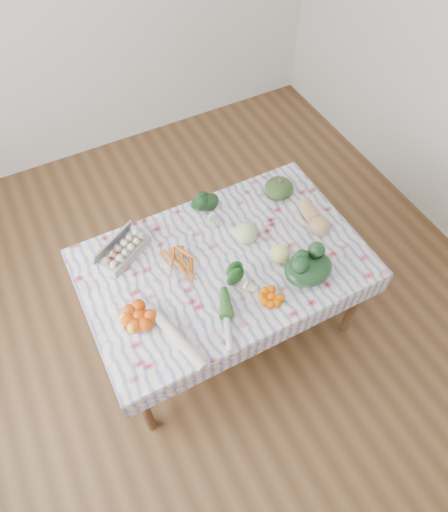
{
  "coord_description": "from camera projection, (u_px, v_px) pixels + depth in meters",
  "views": [
    {
      "loc": [
        -0.71,
        -1.37,
        2.96
      ],
      "look_at": [
        0.0,
        0.0,
        0.82
      ],
      "focal_mm": 32.0,
      "sensor_mm": 36.0,
      "label": 1
    }
  ],
  "objects": [
    {
      "name": "ground",
      "position": [
        224.0,
        322.0,
        3.3
      ],
      "size": [
        4.5,
        4.5,
        0.0
      ],
      "primitive_type": "plane",
      "color": "brown",
      "rests_on": "ground"
    },
    {
      "name": "dining_table",
      "position": [
        224.0,
        270.0,
        2.75
      ],
      "size": [
        1.6,
        1.0,
        0.75
      ],
      "color": "brown",
      "rests_on": "ground"
    },
    {
      "name": "tablecloth",
      "position": [
        224.0,
        262.0,
        2.69
      ],
      "size": [
        1.66,
        1.06,
        0.01
      ],
      "primitive_type": "cube",
      "color": "white",
      "rests_on": "dining_table"
    },
    {
      "name": "egg_carton",
      "position": [
        126.0,
        251.0,
        2.68
      ],
      "size": [
        0.34,
        0.27,
        0.09
      ],
      "primitive_type": "cube",
      "rotation": [
        0.0,
        0.0,
        0.5
      ],
      "color": "#A4A39F",
      "rests_on": "tablecloth"
    },
    {
      "name": "carrot_bunch",
      "position": [
        181.0,
        264.0,
        2.65
      ],
      "size": [
        0.23,
        0.21,
        0.04
      ],
      "primitive_type": "cube",
      "rotation": [
        0.0,
        0.0,
        -0.04
      ],
      "color": "#D06219",
      "rests_on": "tablecloth"
    },
    {
      "name": "kale_bunch",
      "position": [
        208.0,
        209.0,
        2.84
      ],
      "size": [
        0.18,
        0.16,
        0.14
      ],
      "primitive_type": "ellipsoid",
      "rotation": [
        0.0,
        0.0,
        0.13
      ],
      "color": "#153416",
      "rests_on": "tablecloth"
    },
    {
      "name": "kabocha_squash",
      "position": [
        279.0,
        188.0,
        2.95
      ],
      "size": [
        0.24,
        0.24,
        0.12
      ],
      "primitive_type": "ellipsoid",
      "rotation": [
        0.0,
        0.0,
        -0.33
      ],
      "color": "#354E23",
      "rests_on": "tablecloth"
    },
    {
      "name": "cabbage",
      "position": [
        246.0,
        233.0,
        2.72
      ],
      "size": [
        0.14,
        0.14,
        0.14
      ],
      "primitive_type": "sphere",
      "rotation": [
        0.0,
        0.0,
        0.05
      ],
      "color": "#BFDA88",
      "rests_on": "tablecloth"
    },
    {
      "name": "butternut_squash",
      "position": [
        314.0,
        217.0,
        2.81
      ],
      "size": [
        0.15,
        0.28,
        0.12
      ],
      "primitive_type": "ellipsoid",
      "rotation": [
        0.0,
        0.0,
        -0.11
      ],
      "color": "tan",
      "rests_on": "tablecloth"
    },
    {
      "name": "orange_cluster",
      "position": [
        139.0,
        316.0,
        2.43
      ],
      "size": [
        0.32,
        0.32,
        0.08
      ],
      "primitive_type": "cube",
      "rotation": [
        0.0,
        0.0,
        0.38
      ],
      "color": "#E34C0A",
      "rests_on": "tablecloth"
    },
    {
      "name": "broccoli",
      "position": [
        240.0,
        279.0,
        2.56
      ],
      "size": [
        0.18,
        0.18,
        0.1
      ],
      "primitive_type": "ellipsoid",
      "rotation": [
        0.0,
        0.0,
        0.54
      ],
      "color": "#1A4A1A",
      "rests_on": "tablecloth"
    },
    {
      "name": "mandarin_cluster",
      "position": [
        271.0,
        296.0,
        2.52
      ],
      "size": [
        0.2,
        0.2,
        0.05
      ],
      "primitive_type": "cube",
      "rotation": [
        0.0,
        0.0,
        0.19
      ],
      "color": "#FF6F00",
      "rests_on": "tablecloth"
    },
    {
      "name": "grapefruit",
      "position": [
        280.0,
        253.0,
        2.65
      ],
      "size": [
        0.15,
        0.15,
        0.12
      ],
      "primitive_type": "sphere",
      "rotation": [
        0.0,
        0.0,
        0.43
      ],
      "color": "#ECEA70",
      "rests_on": "tablecloth"
    },
    {
      "name": "spinach_bag",
      "position": [
        308.0,
        269.0,
        2.58
      ],
      "size": [
        0.34,
        0.3,
        0.13
      ],
      "primitive_type": "ellipsoid",
      "rotation": [
        0.0,
        0.0,
        0.26
      ],
      "color": "#153218",
      "rests_on": "tablecloth"
    },
    {
      "name": "daikon",
      "position": [
        179.0,
        340.0,
        2.36
      ],
      "size": [
        0.16,
        0.42,
        0.06
      ],
      "primitive_type": "cylinder",
      "rotation": [
        1.57,
        0.0,
        0.25
      ],
      "color": "beige",
      "rests_on": "tablecloth"
    },
    {
      "name": "leek",
      "position": [
        227.0,
        320.0,
        2.44
      ],
      "size": [
        0.17,
        0.35,
        0.04
      ],
      "primitive_type": "cylinder",
      "rotation": [
        1.57,
        0.0,
        -0.39
      ],
      "color": "beige",
      "rests_on": "tablecloth"
    }
  ]
}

